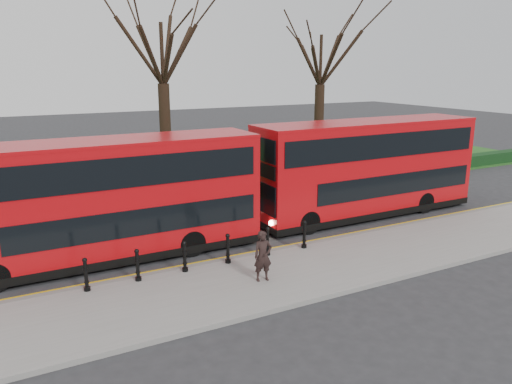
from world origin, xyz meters
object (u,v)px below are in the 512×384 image
pedestrian (263,256)px  bollard_row (207,253)px  bus_rear (367,169)px  bus_lead (109,201)px

pedestrian → bollard_row: bearing=131.0°
bollard_row → bus_rear: 9.51m
bus_rear → bus_lead: bearing=-179.6°
bollard_row → bus_rear: size_ratio=0.73×
bollard_row → bus_rear: (9.00, 2.68, 1.54)m
bollard_row → bus_lead: 3.96m
bus_lead → bus_rear: 11.57m
bus_rear → pedestrian: size_ratio=6.72×
bollard_row → pedestrian: pedestrian is taller
bus_lead → bus_rear: size_ratio=0.99×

